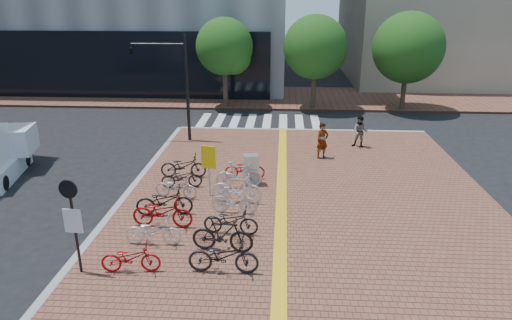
# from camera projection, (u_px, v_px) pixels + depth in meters

# --- Properties ---
(ground) EXTENTS (120.00, 120.00, 0.00)m
(ground) POSITION_uv_depth(u_px,v_px,m) (220.00, 232.00, 15.11)
(ground) COLOR black
(ground) RESTS_ON ground
(kerb_north) EXTENTS (14.00, 0.25, 0.15)m
(kerb_north) POSITION_uv_depth(u_px,v_px,m) (300.00, 131.00, 26.17)
(kerb_north) COLOR gray
(kerb_north) RESTS_ON ground
(far_sidewalk) EXTENTS (70.00, 8.00, 0.15)m
(far_sidewalk) POSITION_uv_depth(u_px,v_px,m) (257.00, 97.00, 34.80)
(far_sidewalk) COLOR brown
(far_sidewalk) RESTS_ON ground
(crosswalk) EXTENTS (7.50, 4.00, 0.01)m
(crosswalk) POSITION_uv_depth(u_px,v_px,m) (259.00, 122.00, 28.22)
(crosswalk) COLOR silver
(crosswalk) RESTS_ON ground
(street_trees) EXTENTS (16.20, 4.60, 6.35)m
(street_trees) POSITION_uv_depth(u_px,v_px,m) (331.00, 49.00, 29.81)
(street_trees) COLOR #38281E
(street_trees) RESTS_ON far_sidewalk
(bike_0) EXTENTS (1.68, 0.72, 0.86)m
(bike_0) POSITION_uv_depth(u_px,v_px,m) (131.00, 258.00, 12.52)
(bike_0) COLOR #B20C15
(bike_0) RESTS_ON sidewalk
(bike_1) EXTENTS (1.76, 0.64, 0.92)m
(bike_1) POSITION_uv_depth(u_px,v_px,m) (153.00, 231.00, 13.91)
(bike_1) COLOR silver
(bike_1) RESTS_ON sidewalk
(bike_2) EXTENTS (2.03, 0.77, 1.06)m
(bike_2) POSITION_uv_depth(u_px,v_px,m) (162.00, 212.00, 14.96)
(bike_2) COLOR #A20B10
(bike_2) RESTS_ON sidewalk
(bike_3) EXTENTS (2.04, 0.97, 1.03)m
(bike_3) POSITION_uv_depth(u_px,v_px,m) (164.00, 201.00, 15.79)
(bike_3) COLOR black
(bike_3) RESTS_ON sidewalk
(bike_4) EXTENTS (1.72, 0.80, 0.87)m
(bike_4) POSITION_uv_depth(u_px,v_px,m) (176.00, 187.00, 17.16)
(bike_4) COLOR #B1B2B6
(bike_4) RESTS_ON sidewalk
(bike_5) EXTENTS (1.67, 0.80, 0.84)m
(bike_5) POSITION_uv_depth(u_px,v_px,m) (182.00, 177.00, 18.10)
(bike_5) COLOR black
(bike_5) RESTS_ON sidewalk
(bike_6) EXTENTS (1.94, 0.78, 1.00)m
(bike_6) POSITION_uv_depth(u_px,v_px,m) (183.00, 166.00, 19.11)
(bike_6) COLOR black
(bike_6) RESTS_ON sidewalk
(bike_7) EXTENTS (1.96, 0.70, 1.03)m
(bike_7) POSITION_uv_depth(u_px,v_px,m) (223.00, 256.00, 12.46)
(bike_7) COLOR black
(bike_7) RESTS_ON sidewalk
(bike_8) EXTENTS (1.90, 0.70, 1.12)m
(bike_8) POSITION_uv_depth(u_px,v_px,m) (222.00, 235.00, 13.49)
(bike_8) COLOR black
(bike_8) RESTS_ON sidewalk
(bike_9) EXTENTS (1.81, 0.75, 0.93)m
(bike_9) POSITION_uv_depth(u_px,v_px,m) (231.00, 221.00, 14.52)
(bike_9) COLOR black
(bike_9) RESTS_ON sidewalk
(bike_10) EXTENTS (1.69, 0.63, 0.99)m
(bike_10) POSITION_uv_depth(u_px,v_px,m) (234.00, 200.00, 15.89)
(bike_10) COLOR silver
(bike_10) RESTS_ON sidewalk
(bike_11) EXTENTS (1.97, 0.74, 1.16)m
(bike_11) POSITION_uv_depth(u_px,v_px,m) (237.00, 188.00, 16.71)
(bike_11) COLOR silver
(bike_11) RESTS_ON sidewalk
(bike_12) EXTENTS (1.89, 0.83, 1.10)m
(bike_12) POSITION_uv_depth(u_px,v_px,m) (239.00, 175.00, 18.04)
(bike_12) COLOR silver
(bike_12) RESTS_ON sidewalk
(bike_13) EXTENTS (1.70, 0.67, 0.88)m
(bike_13) POSITION_uv_depth(u_px,v_px,m) (245.00, 169.00, 18.95)
(bike_13) COLOR red
(bike_13) RESTS_ON sidewalk
(pedestrian_a) EXTENTS (0.74, 0.66, 1.70)m
(pedestrian_a) POSITION_uv_depth(u_px,v_px,m) (322.00, 141.00, 21.26)
(pedestrian_a) COLOR gray
(pedestrian_a) RESTS_ON sidewalk
(pedestrian_b) EXTENTS (0.95, 0.84, 1.61)m
(pedestrian_b) POSITION_uv_depth(u_px,v_px,m) (360.00, 132.00, 22.81)
(pedestrian_b) COLOR #4D4F62
(pedestrian_b) RESTS_ON sidewalk
(utility_box) EXTENTS (0.66, 0.55, 1.26)m
(utility_box) POSITION_uv_depth(u_px,v_px,m) (251.00, 170.00, 18.32)
(utility_box) COLOR #B7B7BC
(utility_box) RESTS_ON sidewalk
(yellow_sign) EXTENTS (0.54, 0.15, 2.01)m
(yellow_sign) POSITION_uv_depth(u_px,v_px,m) (209.00, 162.00, 16.99)
(yellow_sign) COLOR #B7B7BC
(yellow_sign) RESTS_ON sidewalk
(notice_sign) EXTENTS (0.51, 0.14, 2.77)m
(notice_sign) POSITION_uv_depth(u_px,v_px,m) (72.00, 216.00, 12.03)
(notice_sign) COLOR black
(notice_sign) RESTS_ON sidewalk
(traffic_light_pole) EXTENTS (2.93, 1.13, 5.45)m
(traffic_light_pole) POSITION_uv_depth(u_px,v_px,m) (162.00, 68.00, 23.04)
(traffic_light_pole) COLOR black
(traffic_light_pole) RESTS_ON sidewalk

